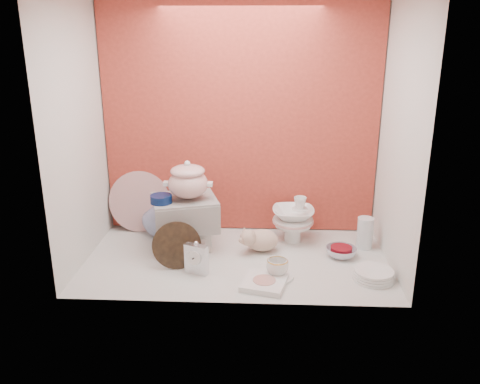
% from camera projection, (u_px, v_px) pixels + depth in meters
% --- Properties ---
extents(ground, '(1.80, 1.80, 0.00)m').
position_uv_depth(ground, '(237.00, 259.00, 2.99)').
color(ground, silver).
rests_on(ground, ground).
extents(niche_shell, '(1.86, 1.03, 1.53)m').
position_uv_depth(niche_shell, '(238.00, 100.00, 2.86)').
color(niche_shell, '#BB3D2E').
rests_on(niche_shell, ground).
extents(step_stool, '(0.47, 0.43, 0.33)m').
position_uv_depth(step_stool, '(185.00, 223.00, 3.11)').
color(step_stool, silver).
rests_on(step_stool, ground).
extents(soup_tureen, '(0.32, 0.32, 0.24)m').
position_uv_depth(soup_tureen, '(188.00, 180.00, 3.00)').
color(soup_tureen, white).
rests_on(soup_tureen, step_stool).
extents(cobalt_bowl, '(0.15, 0.15, 0.05)m').
position_uv_depth(cobalt_bowl, '(161.00, 199.00, 2.97)').
color(cobalt_bowl, '#091A45').
rests_on(cobalt_bowl, step_stool).
extents(floral_platter, '(0.42, 0.12, 0.41)m').
position_uv_depth(floral_platter, '(140.00, 201.00, 3.36)').
color(floral_platter, silver).
rests_on(floral_platter, ground).
extents(blue_white_vase, '(0.27, 0.27, 0.27)m').
position_uv_depth(blue_white_vase, '(162.00, 215.00, 3.31)').
color(blue_white_vase, silver).
rests_on(blue_white_vase, ground).
extents(lacquer_tray, '(0.29, 0.11, 0.28)m').
position_uv_depth(lacquer_tray, '(177.00, 245.00, 2.84)').
color(lacquer_tray, black).
rests_on(lacquer_tray, ground).
extents(mantel_clock, '(0.14, 0.09, 0.19)m').
position_uv_depth(mantel_clock, '(196.00, 258.00, 2.79)').
color(mantel_clock, silver).
rests_on(mantel_clock, ground).
extents(plush_pig, '(0.28, 0.21, 0.15)m').
position_uv_depth(plush_pig, '(262.00, 240.00, 3.07)').
color(plush_pig, '#C8A38D').
rests_on(plush_pig, ground).
extents(teacup_saucer, '(0.23, 0.23, 0.01)m').
position_uv_depth(teacup_saucer, '(277.00, 276.00, 2.77)').
color(teacup_saucer, white).
rests_on(teacup_saucer, ground).
extents(gold_rim_teacup, '(0.14, 0.14, 0.10)m').
position_uv_depth(gold_rim_teacup, '(277.00, 267.00, 2.75)').
color(gold_rim_teacup, white).
rests_on(gold_rim_teacup, teacup_saucer).
extents(lattice_dish, '(0.27, 0.27, 0.03)m').
position_uv_depth(lattice_dish, '(264.00, 283.00, 2.68)').
color(lattice_dish, white).
rests_on(lattice_dish, ground).
extents(dinner_plate_stack, '(0.29, 0.29, 0.06)m').
position_uv_depth(dinner_plate_stack, '(374.00, 275.00, 2.74)').
color(dinner_plate_stack, white).
rests_on(dinner_plate_stack, ground).
extents(crystal_bowl, '(0.24, 0.24, 0.06)m').
position_uv_depth(crystal_bowl, '(341.00, 252.00, 3.01)').
color(crystal_bowl, silver).
rests_on(crystal_bowl, ground).
extents(clear_glass_vase, '(0.12, 0.12, 0.20)m').
position_uv_depth(clear_glass_vase, '(365.00, 233.00, 3.11)').
color(clear_glass_vase, silver).
rests_on(clear_glass_vase, ground).
extents(porcelain_tower, '(0.27, 0.27, 0.31)m').
position_uv_depth(porcelain_tower, '(293.00, 219.00, 3.20)').
color(porcelain_tower, white).
rests_on(porcelain_tower, ground).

